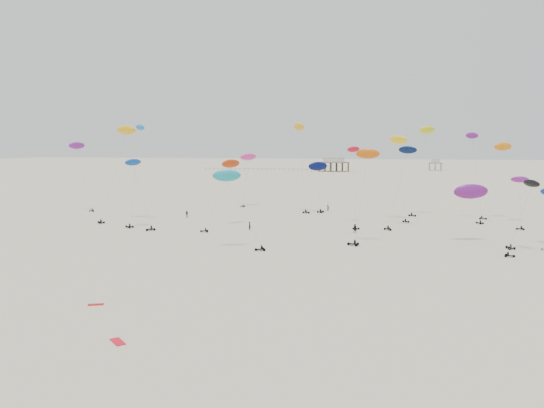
% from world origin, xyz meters
% --- Properties ---
extents(ground_plane, '(900.00, 900.00, 0.00)m').
position_xyz_m(ground_plane, '(0.00, 200.00, 0.00)').
color(ground_plane, beige).
extents(pavilion_main, '(21.00, 13.00, 9.80)m').
position_xyz_m(pavilion_main, '(-10.00, 350.00, 4.22)').
color(pavilion_main, brown).
rests_on(pavilion_main, ground).
extents(pavilion_small, '(9.00, 7.00, 8.00)m').
position_xyz_m(pavilion_small, '(60.00, 380.00, 3.49)').
color(pavilion_small, brown).
rests_on(pavilion_small, ground).
extents(pier_fence, '(80.20, 0.20, 1.50)m').
position_xyz_m(pier_fence, '(-62.00, 350.00, 0.77)').
color(pier_fence, black).
rests_on(pier_fence, ground).
extents(rig_0, '(7.43, 10.16, 18.90)m').
position_xyz_m(rig_0, '(26.04, 108.65, 13.16)').
color(rig_0, black).
rests_on(rig_0, ground).
extents(rig_2, '(5.33, 14.43, 24.74)m').
position_xyz_m(rig_2, '(-35.84, 102.45, 14.60)').
color(rig_2, black).
rests_on(rig_2, ground).
extents(rig_3, '(8.49, 7.01, 15.77)m').
position_xyz_m(rig_3, '(-31.68, 94.80, 9.99)').
color(rig_3, black).
rests_on(rig_3, ground).
extents(rig_4, '(6.12, 5.92, 24.87)m').
position_xyz_m(rig_4, '(-0.56, 129.68, 19.36)').
color(rig_4, black).
rests_on(rig_4, ground).
extents(rig_5, '(4.32, 13.52, 19.64)m').
position_xyz_m(rig_5, '(15.02, 110.70, 13.30)').
color(rig_5, black).
rests_on(rig_5, ground).
extents(rig_6, '(7.22, 7.49, 23.80)m').
position_xyz_m(rig_6, '(32.31, 130.56, 18.63)').
color(rig_6, black).
rests_on(rig_6, ground).
extents(rig_7, '(5.95, 3.72, 21.85)m').
position_xyz_m(rig_7, '(44.33, 125.89, 14.68)').
color(rig_7, black).
rests_on(rig_7, ground).
extents(rig_8, '(10.50, 14.53, 21.49)m').
position_xyz_m(rig_8, '(50.28, 126.90, 15.68)').
color(rig_8, black).
rests_on(rig_8, ground).
extents(rig_9, '(5.95, 15.06, 17.54)m').
position_xyz_m(rig_9, '(-13.55, 102.88, 12.35)').
color(rig_9, black).
rests_on(rig_9, ground).
extents(rig_10, '(5.86, 15.90, 16.89)m').
position_xyz_m(rig_10, '(53.85, 120.63, 8.17)').
color(rig_10, black).
rests_on(rig_10, ground).
extents(rig_11, '(7.24, 9.47, 13.64)m').
position_xyz_m(rig_11, '(45.90, 83.85, 8.90)').
color(rig_11, black).
rests_on(rig_11, ground).
extents(rig_12, '(5.62, 5.75, 18.17)m').
position_xyz_m(rig_12, '(17.96, 86.64, 12.42)').
color(rig_12, black).
rests_on(rig_12, ground).
extents(rig_13, '(10.44, 4.22, 14.72)m').
position_xyz_m(rig_13, '(-5.14, 76.93, 11.31)').
color(rig_13, black).
rests_on(rig_13, ground).
extents(rig_14, '(8.53, 5.71, 19.54)m').
position_xyz_m(rig_14, '(-62.30, 121.61, 15.16)').
color(rig_14, black).
rests_on(rig_14, ground).
extents(rig_15, '(10.54, 10.23, 12.85)m').
position_xyz_m(rig_15, '(38.71, 92.62, 9.09)').
color(rig_15, black).
rests_on(rig_15, ground).
extents(rig_16, '(5.80, 4.71, 14.14)m').
position_xyz_m(rig_16, '(4.37, 130.63, 10.80)').
color(rig_16, black).
rests_on(rig_16, ground).
extents(rig_17, '(7.56, 10.99, 23.84)m').
position_xyz_m(rig_17, '(-41.33, 106.68, 19.19)').
color(rig_17, black).
rests_on(rig_17, ground).
extents(rig_18, '(6.03, 8.60, 21.30)m').
position_xyz_m(rig_18, '(25.46, 120.66, 18.08)').
color(rig_18, black).
rests_on(rig_18, ground).
extents(rig_19, '(5.78, 6.66, 16.35)m').
position_xyz_m(rig_19, '(-18.23, 141.26, 13.82)').
color(rig_19, black).
rests_on(rig_19, ground).
extents(spectator_0, '(0.93, 0.96, 2.19)m').
position_xyz_m(spectator_0, '(-6.90, 97.29, 0.00)').
color(spectator_0, black).
rests_on(spectator_0, ground).
extents(spectator_1, '(1.25, 1.02, 2.22)m').
position_xyz_m(spectator_1, '(16.00, 98.30, 0.00)').
color(spectator_1, black).
rests_on(spectator_1, ground).
extents(spectator_2, '(1.29, 0.77, 2.08)m').
position_xyz_m(spectator_2, '(-27.75, 113.93, 0.00)').
color(spectator_2, black).
rests_on(spectator_2, ground).
extents(spectator_3, '(0.94, 0.95, 2.18)m').
position_xyz_m(spectator_3, '(6.80, 134.22, 0.00)').
color(spectator_3, black).
rests_on(spectator_3, ground).
extents(grounded_kite_a, '(2.21, 2.17, 0.08)m').
position_xyz_m(grounded_kite_a, '(-3.47, 30.47, 0.00)').
color(grounded_kite_a, red).
rests_on(grounded_kite_a, ground).
extents(grounded_kite_b, '(1.93, 1.32, 0.07)m').
position_xyz_m(grounded_kite_b, '(-11.72, 40.85, 0.00)').
color(grounded_kite_b, '#B5100B').
rests_on(grounded_kite_b, ground).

